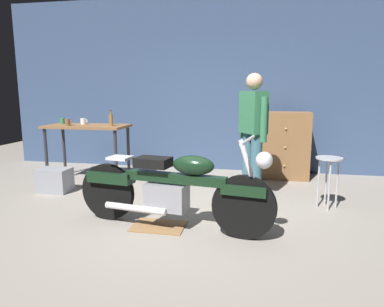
{
  "coord_description": "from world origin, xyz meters",
  "views": [
    {
      "loc": [
        0.84,
        -3.63,
        1.44
      ],
      "look_at": [
        -0.02,
        0.7,
        0.65
      ],
      "focal_mm": 32.84,
      "sensor_mm": 36.0,
      "label": 1
    }
  ],
  "objects_px": {
    "mug_green_speckled": "(63,121)",
    "motorcycle": "(172,187)",
    "shop_stool": "(329,169)",
    "mug_white_ceramic": "(83,121)",
    "wooden_dresser": "(284,145)",
    "mug_brown_stoneware": "(68,122)",
    "person_standing": "(253,130)",
    "bottle": "(111,120)",
    "storage_bin": "(55,180)"
  },
  "relations": [
    {
      "from": "mug_white_ceramic",
      "to": "bottle",
      "type": "xyz_separation_m",
      "value": [
        0.57,
        -0.19,
        0.05
      ]
    },
    {
      "from": "mug_green_speckled",
      "to": "mug_brown_stoneware",
      "type": "relative_size",
      "value": 0.98
    },
    {
      "from": "motorcycle",
      "to": "storage_bin",
      "type": "height_order",
      "value": "motorcycle"
    },
    {
      "from": "shop_stool",
      "to": "mug_green_speckled",
      "type": "height_order",
      "value": "mug_green_speckled"
    },
    {
      "from": "shop_stool",
      "to": "mug_white_ceramic",
      "type": "xyz_separation_m",
      "value": [
        -3.71,
        0.87,
        0.45
      ]
    },
    {
      "from": "wooden_dresser",
      "to": "storage_bin",
      "type": "height_order",
      "value": "wooden_dresser"
    },
    {
      "from": "motorcycle",
      "to": "mug_green_speckled",
      "type": "distance_m",
      "value": 3.04
    },
    {
      "from": "bottle",
      "to": "mug_brown_stoneware",
      "type": "bearing_deg",
      "value": -172.12
    },
    {
      "from": "wooden_dresser",
      "to": "mug_green_speckled",
      "type": "xyz_separation_m",
      "value": [
        -3.62,
        -0.64,
        0.4
      ]
    },
    {
      "from": "motorcycle",
      "to": "storage_bin",
      "type": "distance_m",
      "value": 2.27
    },
    {
      "from": "motorcycle",
      "to": "bottle",
      "type": "bearing_deg",
      "value": 138.79
    },
    {
      "from": "shop_stool",
      "to": "mug_green_speckled",
      "type": "relative_size",
      "value": 5.51
    },
    {
      "from": "motorcycle",
      "to": "storage_bin",
      "type": "bearing_deg",
      "value": 162.26
    },
    {
      "from": "mug_brown_stoneware",
      "to": "bottle",
      "type": "height_order",
      "value": "bottle"
    },
    {
      "from": "mug_green_speckled",
      "to": "mug_white_ceramic",
      "type": "bearing_deg",
      "value": 3.17
    },
    {
      "from": "person_standing",
      "to": "mug_brown_stoneware",
      "type": "xyz_separation_m",
      "value": [
        -2.88,
        0.27,
        0.03
      ]
    },
    {
      "from": "storage_bin",
      "to": "wooden_dresser",
      "type": "bearing_deg",
      "value": 24.4
    },
    {
      "from": "motorcycle",
      "to": "wooden_dresser",
      "type": "relative_size",
      "value": 1.98
    },
    {
      "from": "wooden_dresser",
      "to": "mug_brown_stoneware",
      "type": "xyz_separation_m",
      "value": [
        -3.38,
        -0.9,
        0.4
      ]
    },
    {
      "from": "shop_stool",
      "to": "storage_bin",
      "type": "bearing_deg",
      "value": -179.9
    },
    {
      "from": "storage_bin",
      "to": "person_standing",
      "type": "bearing_deg",
      "value": 6.42
    },
    {
      "from": "person_standing",
      "to": "storage_bin",
      "type": "height_order",
      "value": "person_standing"
    },
    {
      "from": "motorcycle",
      "to": "bottle",
      "type": "relative_size",
      "value": 9.02
    },
    {
      "from": "storage_bin",
      "to": "mug_white_ceramic",
      "type": "height_order",
      "value": "mug_white_ceramic"
    },
    {
      "from": "wooden_dresser",
      "to": "storage_bin",
      "type": "distance_m",
      "value": 3.63
    },
    {
      "from": "person_standing",
      "to": "wooden_dresser",
      "type": "height_order",
      "value": "person_standing"
    },
    {
      "from": "motorcycle",
      "to": "wooden_dresser",
      "type": "height_order",
      "value": "wooden_dresser"
    },
    {
      "from": "mug_brown_stoneware",
      "to": "mug_white_ceramic",
      "type": "relative_size",
      "value": 0.99
    },
    {
      "from": "person_standing",
      "to": "bottle",
      "type": "bearing_deg",
      "value": 45.4
    },
    {
      "from": "person_standing",
      "to": "mug_green_speckled",
      "type": "relative_size",
      "value": 14.39
    },
    {
      "from": "shop_stool",
      "to": "mug_green_speckled",
      "type": "bearing_deg",
      "value": 168.26
    },
    {
      "from": "mug_green_speckled",
      "to": "mug_brown_stoneware",
      "type": "height_order",
      "value": "mug_brown_stoneware"
    },
    {
      "from": "bottle",
      "to": "person_standing",
      "type": "bearing_deg",
      "value": -9.56
    },
    {
      "from": "motorcycle",
      "to": "person_standing",
      "type": "height_order",
      "value": "person_standing"
    },
    {
      "from": "mug_brown_stoneware",
      "to": "storage_bin",
      "type": "bearing_deg",
      "value": -81.39
    },
    {
      "from": "mug_white_ceramic",
      "to": "motorcycle",
      "type": "bearing_deg",
      "value": -43.48
    },
    {
      "from": "mug_brown_stoneware",
      "to": "bottle",
      "type": "relative_size",
      "value": 0.49
    },
    {
      "from": "motorcycle",
      "to": "mug_white_ceramic",
      "type": "relative_size",
      "value": 18.14
    },
    {
      "from": "person_standing",
      "to": "bottle",
      "type": "distance_m",
      "value": 2.23
    },
    {
      "from": "storage_bin",
      "to": "motorcycle",
      "type": "bearing_deg",
      "value": -26.68
    },
    {
      "from": "storage_bin",
      "to": "mug_white_ceramic",
      "type": "distance_m",
      "value": 1.17
    },
    {
      "from": "shop_stool",
      "to": "storage_bin",
      "type": "distance_m",
      "value": 3.75
    },
    {
      "from": "storage_bin",
      "to": "bottle",
      "type": "xyz_separation_m",
      "value": [
        0.6,
        0.68,
        0.83
      ]
    },
    {
      "from": "mug_green_speckled",
      "to": "bottle",
      "type": "height_order",
      "value": "bottle"
    },
    {
      "from": "wooden_dresser",
      "to": "bottle",
      "type": "xyz_separation_m",
      "value": [
        -2.69,
        -0.81,
        0.45
      ]
    },
    {
      "from": "shop_stool",
      "to": "mug_brown_stoneware",
      "type": "bearing_deg",
      "value": 171.33
    },
    {
      "from": "wooden_dresser",
      "to": "bottle",
      "type": "distance_m",
      "value": 2.84
    },
    {
      "from": "person_standing",
      "to": "shop_stool",
      "type": "distance_m",
      "value": 1.08
    },
    {
      "from": "wooden_dresser",
      "to": "mug_white_ceramic",
      "type": "height_order",
      "value": "wooden_dresser"
    },
    {
      "from": "mug_green_speckled",
      "to": "motorcycle",
      "type": "bearing_deg",
      "value": -38.41
    }
  ]
}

